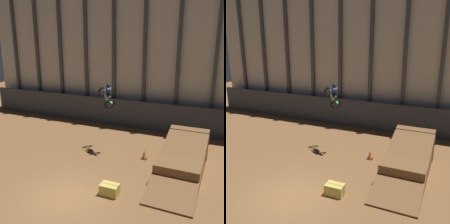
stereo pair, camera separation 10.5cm
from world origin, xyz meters
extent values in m
plane|color=brown|center=(0.00, 0.00, 0.00)|extent=(60.00, 60.00, 0.00)
cube|color=beige|center=(0.00, 12.14, 6.17)|extent=(32.00, 0.12, 12.33)
cube|color=#3D424C|center=(-13.82, 11.94, 6.17)|extent=(0.28, 0.28, 12.33)
cube|color=#3D424C|center=(-11.05, 11.94, 6.17)|extent=(0.28, 0.28, 12.33)
cube|color=#3D424C|center=(-8.29, 11.94, 6.17)|extent=(0.28, 0.28, 12.33)
cube|color=#3D424C|center=(-5.53, 11.94, 6.17)|extent=(0.28, 0.28, 12.33)
cube|color=#3D424C|center=(-2.76, 11.94, 6.17)|extent=(0.28, 0.28, 12.33)
cube|color=#3D424C|center=(0.00, 11.94, 6.17)|extent=(0.28, 0.28, 12.33)
cube|color=#3D424C|center=(2.76, 11.94, 6.17)|extent=(0.28, 0.28, 12.33)
cube|color=#3D424C|center=(5.53, 11.94, 6.17)|extent=(0.28, 0.28, 12.33)
cube|color=#383D47|center=(0.00, 11.09, 1.18)|extent=(31.36, 0.20, 2.36)
cube|color=brown|center=(4.64, 5.07, 0.56)|extent=(2.34, 4.48, 1.12)
cube|color=brown|center=(4.64, 7.06, 0.93)|extent=(2.39, 0.50, 1.86)
cube|color=brown|center=(4.64, 4.11, 0.93)|extent=(2.39, 6.45, 2.05)
torus|color=black|center=(-1.13, 6.51, 3.93)|extent=(0.81, 0.81, 0.71)
torus|color=black|center=(-0.23, 5.61, 3.34)|extent=(0.81, 0.81, 0.71)
cube|color=#B7B7BC|center=(-0.61, 5.99, 3.72)|extent=(0.55, 0.54, 0.47)
cube|color=green|center=(-0.66, 6.04, 3.98)|extent=(0.50, 0.49, 0.40)
cube|color=black|center=(-0.40, 5.78, 3.82)|extent=(0.51, 0.51, 0.35)
cube|color=green|center=(-0.09, 5.47, 3.53)|extent=(0.35, 0.35, 0.21)
cylinder|color=#B7B7BC|center=(-0.94, 6.32, 4.07)|extent=(0.10, 0.10, 0.55)
cylinder|color=black|center=(-0.85, 6.22, 4.27)|extent=(0.63, 0.26, 0.04)
cube|color=navy|center=(-0.44, 5.82, 4.16)|extent=(0.53, 0.53, 0.49)
sphere|color=black|center=(-0.41, 5.79, 4.49)|extent=(0.43, 0.43, 0.35)
cylinder|color=navy|center=(-0.65, 5.85, 3.95)|extent=(0.38, 0.38, 0.18)
cylinder|color=navy|center=(-0.48, 6.02, 3.95)|extent=(0.38, 0.38, 0.18)
cylinder|color=navy|center=(-0.70, 5.86, 4.28)|extent=(0.43, 0.43, 0.13)
cylinder|color=navy|center=(-0.48, 6.08, 4.28)|extent=(0.43, 0.43, 0.13)
cube|color=black|center=(2.18, 5.58, 0.01)|extent=(0.36, 0.36, 0.03)
cone|color=orange|center=(2.18, 5.58, 0.31)|extent=(0.28, 0.28, 0.55)
cube|color=#CCB751|center=(1.85, 1.07, 0.28)|extent=(0.91, 0.62, 0.56)
cube|color=#996623|center=(1.85, 1.07, 0.28)|extent=(0.91, 0.06, 0.57)
camera|label=1|loc=(6.61, -9.14, 7.38)|focal=42.00mm
camera|label=2|loc=(6.71, -9.10, 7.38)|focal=42.00mm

